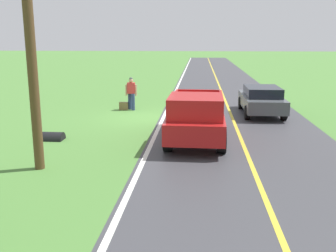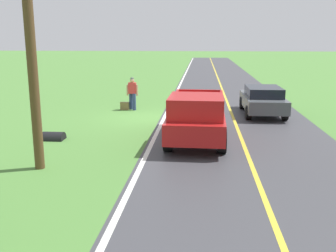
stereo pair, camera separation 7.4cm
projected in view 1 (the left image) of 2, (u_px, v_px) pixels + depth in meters
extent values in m
plane|color=#4C7F38|center=(146.00, 118.00, 18.58)|extent=(200.00, 200.00, 0.00)
cube|color=#3D3D42|center=(233.00, 119.00, 18.25)|extent=(7.01, 120.00, 0.00)
cube|color=silver|center=(163.00, 118.00, 18.51)|extent=(0.16, 117.60, 0.00)
cube|color=gold|center=(233.00, 119.00, 18.25)|extent=(0.14, 117.60, 0.00)
cylinder|color=navy|center=(133.00, 102.00, 20.48)|extent=(0.18, 0.18, 0.88)
cylinder|color=navy|center=(130.00, 101.00, 20.73)|extent=(0.18, 0.18, 0.88)
cube|color=red|center=(131.00, 88.00, 20.44)|extent=(0.40, 0.27, 0.58)
sphere|color=tan|center=(131.00, 80.00, 20.35)|extent=(0.23, 0.23, 0.23)
sphere|color=#4C564C|center=(131.00, 79.00, 20.33)|extent=(0.20, 0.20, 0.20)
cube|color=#234C2D|center=(132.00, 87.00, 20.63)|extent=(0.32, 0.21, 0.44)
cylinder|color=tan|center=(136.00, 90.00, 20.43)|extent=(0.10, 0.10, 0.58)
cylinder|color=tan|center=(126.00, 90.00, 20.46)|extent=(0.10, 0.10, 0.58)
cube|color=brown|center=(124.00, 106.00, 20.63)|extent=(0.46, 0.21, 0.42)
cube|color=#B21919|center=(197.00, 119.00, 14.57)|extent=(2.13, 5.45, 0.70)
cube|color=#B21919|center=(196.00, 106.00, 13.26)|extent=(1.89, 2.20, 0.72)
cube|color=black|center=(196.00, 104.00, 13.24)|extent=(1.71, 1.33, 0.43)
cube|color=#B21919|center=(221.00, 100.00, 15.39)|extent=(0.17, 3.03, 0.45)
cube|color=#B21919|center=(174.00, 100.00, 15.59)|extent=(0.17, 3.03, 0.45)
cube|color=#B21919|center=(199.00, 95.00, 16.96)|extent=(1.84, 0.14, 0.45)
cylinder|color=black|center=(222.00, 141.00, 12.86)|extent=(0.32, 0.81, 0.80)
cylinder|color=black|center=(168.00, 140.00, 13.04)|extent=(0.32, 0.81, 0.80)
cylinder|color=black|center=(219.00, 121.00, 16.06)|extent=(0.32, 0.81, 0.80)
cylinder|color=black|center=(176.00, 120.00, 16.24)|extent=(0.32, 0.81, 0.80)
cube|color=#4C5156|center=(261.00, 102.00, 19.39)|extent=(1.86, 4.41, 0.62)
cube|color=black|center=(262.00, 91.00, 19.07)|extent=(1.63, 2.38, 0.46)
cylinder|color=black|center=(241.00, 103.00, 20.88)|extent=(0.24, 0.66, 0.66)
cylinder|color=black|center=(273.00, 103.00, 20.75)|extent=(0.24, 0.66, 0.66)
cylinder|color=black|center=(247.00, 113.00, 18.16)|extent=(0.24, 0.66, 0.66)
cylinder|color=black|center=(284.00, 113.00, 18.03)|extent=(0.24, 0.66, 0.66)
cylinder|color=brown|center=(30.00, 40.00, 10.54)|extent=(0.28, 0.28, 7.41)
cylinder|color=black|center=(53.00, 140.00, 14.56)|extent=(0.80, 0.60, 0.60)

